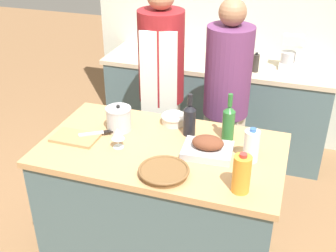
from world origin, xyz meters
TOP-DOWN VIEW (x-y plane):
  - kitchen_island at (0.00, 0.00)m, footprint 1.46×0.82m
  - back_counter at (0.00, 1.59)m, footprint 2.11×0.60m
  - back_wall at (0.00, 1.94)m, footprint 2.61×0.10m
  - roasting_pan at (0.28, 0.01)m, footprint 0.30×0.24m
  - wicker_basket at (0.10, -0.26)m, footprint 0.28×0.28m
  - cutting_board at (-0.54, -0.08)m, footprint 0.28×0.17m
  - stock_pot at (-0.33, 0.12)m, footprint 0.16×0.16m
  - mixing_bowl at (-0.02, 0.31)m, footprint 0.17×0.17m
  - juice_jug at (0.52, -0.27)m, footprint 0.09×0.09m
  - milk_jug at (0.52, 0.02)m, footprint 0.09×0.09m
  - wine_bottle_green at (0.11, 0.20)m, footprint 0.08×0.08m
  - wine_bottle_dark at (0.36, 0.22)m, footprint 0.08×0.08m
  - wine_glass_left at (-0.25, -0.08)m, footprint 0.08×0.08m
  - wine_glass_right at (-0.37, 0.26)m, footprint 0.08×0.08m
  - knife_chef at (-0.41, 0.01)m, footprint 0.23×0.16m
  - stand_mixer at (0.64, 1.62)m, footprint 0.18×0.14m
  - condiment_bottle_tall at (-0.62, 1.44)m, footprint 0.05×0.05m
  - condiment_bottle_short at (0.36, 1.46)m, footprint 0.06×0.06m
  - person_cook_aproned at (-0.28, 0.82)m, footprint 0.35×0.37m
  - person_cook_guest at (0.23, 0.81)m, footprint 0.34×0.34m

SIDE VIEW (x-z plane):
  - back_counter at x=0.00m, z-range 0.00..0.90m
  - kitchen_island at x=0.00m, z-range 0.00..0.92m
  - person_cook_guest at x=0.23m, z-range 0.09..1.74m
  - cutting_board at x=-0.54m, z-range 0.92..0.94m
  - knife_chef at x=-0.41m, z-range 0.93..0.94m
  - wicker_basket at x=0.10m, z-range 0.92..0.96m
  - mixing_bowl at x=-0.02m, z-range 0.92..0.99m
  - person_cook_aproned at x=-0.28m, z-range 0.09..1.82m
  - condiment_bottle_tall at x=-0.62m, z-range 0.89..1.03m
  - roasting_pan at x=0.28m, z-range 0.90..1.02m
  - condiment_bottle_short at x=0.36m, z-range 0.89..1.06m
  - stock_pot at x=-0.33m, z-range 0.91..1.08m
  - wine_glass_right at x=-0.37m, z-range 0.94..1.07m
  - wine_glass_left at x=-0.25m, z-range 0.94..1.07m
  - milk_jug at x=0.52m, z-range 0.91..1.12m
  - juice_jug at x=0.52m, z-range 0.91..1.13m
  - stand_mixer at x=0.64m, z-range 0.87..1.18m
  - wine_bottle_green at x=0.11m, z-range 0.89..1.17m
  - wine_bottle_dark at x=0.36m, z-range 0.89..1.19m
  - back_wall at x=0.00m, z-range 0.00..2.55m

